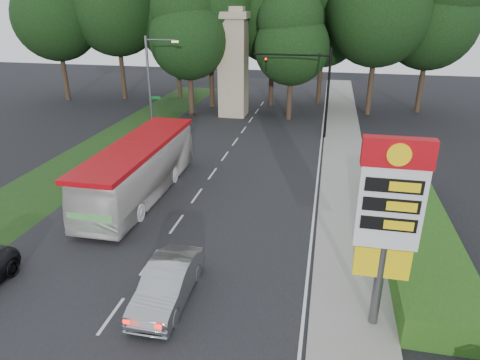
% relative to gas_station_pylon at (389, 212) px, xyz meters
% --- Properties ---
extents(ground, '(120.00, 120.00, 0.00)m').
position_rel_gas_station_pylon_xyz_m(ground, '(-9.20, -1.99, -4.45)').
color(ground, black).
rests_on(ground, ground).
extents(road_surface, '(14.00, 80.00, 0.02)m').
position_rel_gas_station_pylon_xyz_m(road_surface, '(-9.20, 10.01, -4.44)').
color(road_surface, black).
rests_on(road_surface, ground).
extents(sidewalk_right, '(3.00, 80.00, 0.12)m').
position_rel_gas_station_pylon_xyz_m(sidewalk_right, '(-0.70, 10.01, -4.39)').
color(sidewalk_right, gray).
rests_on(sidewalk_right, ground).
extents(grass_verge_left, '(5.00, 50.00, 0.02)m').
position_rel_gas_station_pylon_xyz_m(grass_verge_left, '(-18.70, 16.01, -4.44)').
color(grass_verge_left, '#193814').
rests_on(grass_verge_left, ground).
extents(hedge, '(3.00, 14.00, 1.20)m').
position_rel_gas_station_pylon_xyz_m(hedge, '(2.30, 6.01, -3.85)').
color(hedge, '#284C14').
rests_on(hedge, ground).
extents(gas_station_pylon, '(2.10, 0.45, 6.85)m').
position_rel_gas_station_pylon_xyz_m(gas_station_pylon, '(0.00, 0.00, 0.00)').
color(gas_station_pylon, '#59595E').
rests_on(gas_station_pylon, ground).
extents(traffic_signal_mast, '(6.10, 0.35, 7.20)m').
position_rel_gas_station_pylon_xyz_m(traffic_signal_mast, '(-3.52, 22.00, 0.22)').
color(traffic_signal_mast, black).
rests_on(traffic_signal_mast, ground).
extents(streetlight_signs, '(2.75, 0.98, 8.00)m').
position_rel_gas_station_pylon_xyz_m(streetlight_signs, '(-16.19, 20.01, -0.01)').
color(streetlight_signs, '#59595E').
rests_on(streetlight_signs, ground).
extents(monument, '(3.00, 3.00, 10.05)m').
position_rel_gas_station_pylon_xyz_m(monument, '(-11.20, 28.01, 0.66)').
color(monument, tan).
rests_on(monument, ground).
extents(tree_west_near, '(8.40, 8.40, 16.50)m').
position_rel_gas_station_pylon_xyz_m(tree_west_near, '(-19.20, 35.01, 5.57)').
color(tree_west_near, '#2D2116').
rests_on(tree_west_near, ground).
extents(tree_east_near, '(8.12, 8.12, 15.95)m').
position_rel_gas_station_pylon_xyz_m(tree_east_near, '(-3.20, 35.01, 5.23)').
color(tree_east_near, '#2D2116').
rests_on(tree_east_near, ground).
extents(tree_far_east, '(8.68, 8.68, 17.05)m').
position_rel_gas_station_pylon_xyz_m(tree_far_east, '(6.80, 33.01, 5.90)').
color(tree_far_east, '#2D2116').
rests_on(tree_far_east, ground).
extents(tree_monument_left, '(7.28, 7.28, 14.30)m').
position_rel_gas_station_pylon_xyz_m(tree_monument_left, '(-15.20, 27.01, 4.23)').
color(tree_monument_left, '#2D2116').
rests_on(tree_monument_left, ground).
extents(tree_monument_right, '(6.72, 6.72, 13.20)m').
position_rel_gas_station_pylon_xyz_m(tree_monument_right, '(-5.70, 27.51, 3.56)').
color(tree_monument_right, '#2D2116').
rests_on(tree_monument_right, ground).
extents(transit_bus, '(2.69, 11.38, 3.17)m').
position_rel_gas_station_pylon_xyz_m(transit_bus, '(-12.36, 8.48, -2.86)').
color(transit_bus, silver).
rests_on(transit_bus, ground).
extents(sedan_silver, '(1.62, 4.56, 1.50)m').
position_rel_gas_station_pylon_xyz_m(sedan_silver, '(-7.49, -0.19, -3.70)').
color(sedan_silver, '#979A9E').
rests_on(sedan_silver, ground).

